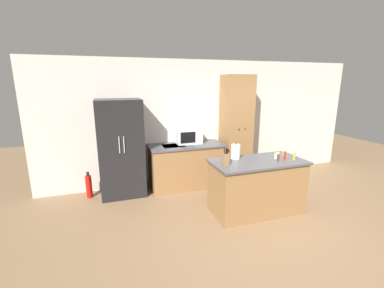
% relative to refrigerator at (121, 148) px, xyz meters
% --- Properties ---
extents(ground_plane, '(14.00, 14.00, 0.00)m').
position_rel_refrigerator_xyz_m(ground_plane, '(1.94, -1.99, -0.92)').
color(ground_plane, '#846647').
extents(wall_back, '(7.20, 0.06, 2.60)m').
position_rel_refrigerator_xyz_m(wall_back, '(1.94, 0.34, 0.38)').
color(wall_back, beige).
rests_on(wall_back, ground_plane).
extents(refrigerator, '(0.82, 0.65, 1.85)m').
position_rel_refrigerator_xyz_m(refrigerator, '(0.00, 0.00, 0.00)').
color(refrigerator, black).
rests_on(refrigerator, ground_plane).
extents(back_counter, '(1.52, 0.69, 0.90)m').
position_rel_refrigerator_xyz_m(back_counter, '(1.29, -0.01, -0.47)').
color(back_counter, olive).
rests_on(back_counter, ground_plane).
extents(pantry_cabinet, '(0.59, 0.56, 2.30)m').
position_rel_refrigerator_xyz_m(pantry_cabinet, '(2.44, 0.05, 0.23)').
color(pantry_cabinet, olive).
rests_on(pantry_cabinet, ground_plane).
extents(kitchen_island, '(1.54, 0.77, 0.90)m').
position_rel_refrigerator_xyz_m(kitchen_island, '(2.08, -1.42, -0.47)').
color(kitchen_island, olive).
rests_on(kitchen_island, ground_plane).
extents(microwave, '(0.52, 0.38, 0.32)m').
position_rel_refrigerator_xyz_m(microwave, '(1.37, 0.11, 0.14)').
color(microwave, white).
rests_on(microwave, back_counter).
extents(knife_block, '(0.09, 0.07, 0.28)m').
position_rel_refrigerator_xyz_m(knife_block, '(1.46, -1.49, 0.08)').
color(knife_block, olive).
rests_on(knife_block, kitchen_island).
extents(spice_bottle_tall_dark, '(0.06, 0.06, 0.09)m').
position_rel_refrigerator_xyz_m(spice_bottle_tall_dark, '(2.67, -1.30, 0.02)').
color(spice_bottle_tall_dark, gold).
rests_on(spice_bottle_tall_dark, kitchen_island).
extents(spice_bottle_short_red, '(0.06, 0.06, 0.10)m').
position_rel_refrigerator_xyz_m(spice_bottle_short_red, '(2.42, -1.42, 0.02)').
color(spice_bottle_short_red, beige).
rests_on(spice_bottle_short_red, kitchen_island).
extents(spice_bottle_amber_oil, '(0.04, 0.04, 0.14)m').
position_rel_refrigerator_xyz_m(spice_bottle_amber_oil, '(2.52, -1.52, 0.04)').
color(spice_bottle_amber_oil, '#B2281E').
rests_on(spice_bottle_amber_oil, kitchen_island).
extents(spice_bottle_green_herb, '(0.04, 0.04, 0.15)m').
position_rel_refrigerator_xyz_m(spice_bottle_green_herb, '(2.67, -1.57, 0.05)').
color(spice_bottle_green_herb, gold).
rests_on(spice_bottle_green_herb, kitchen_island).
extents(spice_bottle_pale_salt, '(0.04, 0.04, 0.15)m').
position_rel_refrigerator_xyz_m(spice_bottle_pale_salt, '(2.37, -1.55, 0.04)').
color(spice_bottle_pale_salt, '#563319').
rests_on(spice_bottle_pale_salt, kitchen_island).
extents(kettle, '(0.15, 0.15, 0.26)m').
position_rel_refrigerator_xyz_m(kettle, '(1.78, -1.20, 0.10)').
color(kettle, white).
rests_on(kettle, kitchen_island).
extents(fire_extinguisher, '(0.11, 0.11, 0.51)m').
position_rel_refrigerator_xyz_m(fire_extinguisher, '(-0.63, 0.04, -0.70)').
color(fire_extinguisher, red).
rests_on(fire_extinguisher, ground_plane).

